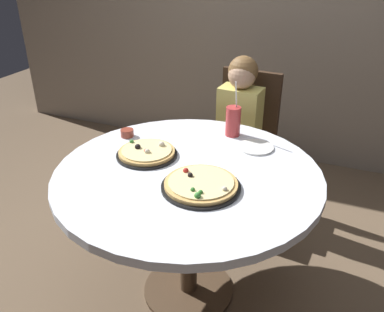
{
  "coord_description": "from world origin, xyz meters",
  "views": [
    {
      "loc": [
        0.63,
        -1.46,
        1.66
      ],
      "look_at": [
        0.0,
        0.05,
        0.8
      ],
      "focal_mm": 37.5,
      "sensor_mm": 36.0,
      "label": 1
    }
  ],
  "objects_px": {
    "soda_cup": "(233,121)",
    "sauce_bowl": "(127,133)",
    "plate_small": "(256,147)",
    "diner_child": "(234,152)",
    "pizza_veggie": "(201,185)",
    "dining_table": "(188,188)",
    "chair_wooden": "(244,135)",
    "pizza_cheese": "(147,153)"
  },
  "relations": [
    {
      "from": "pizza_veggie",
      "to": "soda_cup",
      "type": "bearing_deg",
      "value": 93.9
    },
    {
      "from": "plate_small",
      "to": "sauce_bowl",
      "type": "bearing_deg",
      "value": -169.28
    },
    {
      "from": "sauce_bowl",
      "to": "plate_small",
      "type": "distance_m",
      "value": 0.69
    },
    {
      "from": "chair_wooden",
      "to": "soda_cup",
      "type": "distance_m",
      "value": 0.58
    },
    {
      "from": "soda_cup",
      "to": "plate_small",
      "type": "bearing_deg",
      "value": -34.3
    },
    {
      "from": "chair_wooden",
      "to": "sauce_bowl",
      "type": "bearing_deg",
      "value": -121.77
    },
    {
      "from": "pizza_cheese",
      "to": "sauce_bowl",
      "type": "relative_size",
      "value": 4.27
    },
    {
      "from": "chair_wooden",
      "to": "pizza_cheese",
      "type": "xyz_separation_m",
      "value": [
        -0.25,
        -0.89,
        0.24
      ]
    },
    {
      "from": "diner_child",
      "to": "soda_cup",
      "type": "xyz_separation_m",
      "value": [
        0.08,
        -0.31,
        0.35
      ]
    },
    {
      "from": "chair_wooden",
      "to": "pizza_veggie",
      "type": "bearing_deg",
      "value": -84.46
    },
    {
      "from": "chair_wooden",
      "to": "diner_child",
      "type": "relative_size",
      "value": 0.88
    },
    {
      "from": "chair_wooden",
      "to": "pizza_cheese",
      "type": "relative_size",
      "value": 3.18
    },
    {
      "from": "dining_table",
      "to": "soda_cup",
      "type": "xyz_separation_m",
      "value": [
        0.07,
        0.45,
        0.18
      ]
    },
    {
      "from": "dining_table",
      "to": "soda_cup",
      "type": "distance_m",
      "value": 0.49
    },
    {
      "from": "dining_table",
      "to": "diner_child",
      "type": "height_order",
      "value": "diner_child"
    },
    {
      "from": "chair_wooden",
      "to": "diner_child",
      "type": "distance_m",
      "value": 0.19
    },
    {
      "from": "pizza_veggie",
      "to": "plate_small",
      "type": "xyz_separation_m",
      "value": [
        0.12,
        0.46,
        -0.01
      ]
    },
    {
      "from": "sauce_bowl",
      "to": "chair_wooden",
      "type": "bearing_deg",
      "value": 58.23
    },
    {
      "from": "soda_cup",
      "to": "sauce_bowl",
      "type": "height_order",
      "value": "soda_cup"
    },
    {
      "from": "dining_table",
      "to": "pizza_veggie",
      "type": "xyz_separation_m",
      "value": [
        0.11,
        -0.12,
        0.11
      ]
    },
    {
      "from": "pizza_cheese",
      "to": "soda_cup",
      "type": "bearing_deg",
      "value": 51.34
    },
    {
      "from": "diner_child",
      "to": "dining_table",
      "type": "bearing_deg",
      "value": -89.55
    },
    {
      "from": "plate_small",
      "to": "pizza_veggie",
      "type": "bearing_deg",
      "value": -104.47
    },
    {
      "from": "diner_child",
      "to": "pizza_cheese",
      "type": "relative_size",
      "value": 3.62
    },
    {
      "from": "pizza_cheese",
      "to": "sauce_bowl",
      "type": "distance_m",
      "value": 0.26
    },
    {
      "from": "chair_wooden",
      "to": "sauce_bowl",
      "type": "relative_size",
      "value": 13.57
    },
    {
      "from": "diner_child",
      "to": "pizza_cheese",
      "type": "distance_m",
      "value": 0.8
    },
    {
      "from": "pizza_cheese",
      "to": "sauce_bowl",
      "type": "bearing_deg",
      "value": 142.33
    },
    {
      "from": "dining_table",
      "to": "sauce_bowl",
      "type": "distance_m",
      "value": 0.51
    },
    {
      "from": "diner_child",
      "to": "sauce_bowl",
      "type": "bearing_deg",
      "value": -128.66
    },
    {
      "from": "dining_table",
      "to": "chair_wooden",
      "type": "xyz_separation_m",
      "value": [
        0.01,
        0.95,
        -0.12
      ]
    },
    {
      "from": "dining_table",
      "to": "plate_small",
      "type": "distance_m",
      "value": 0.42
    },
    {
      "from": "pizza_veggie",
      "to": "soda_cup",
      "type": "distance_m",
      "value": 0.57
    },
    {
      "from": "dining_table",
      "to": "plate_small",
      "type": "height_order",
      "value": "plate_small"
    },
    {
      "from": "pizza_cheese",
      "to": "pizza_veggie",
      "type": "bearing_deg",
      "value": -26.44
    },
    {
      "from": "dining_table",
      "to": "plate_small",
      "type": "bearing_deg",
      "value": 56.21
    },
    {
      "from": "plate_small",
      "to": "soda_cup",
      "type": "bearing_deg",
      "value": 145.7
    },
    {
      "from": "chair_wooden",
      "to": "soda_cup",
      "type": "bearing_deg",
      "value": -82.6
    },
    {
      "from": "dining_table",
      "to": "chair_wooden",
      "type": "relative_size",
      "value": 1.29
    },
    {
      "from": "pizza_cheese",
      "to": "sauce_bowl",
      "type": "xyz_separation_m",
      "value": [
        -0.2,
        0.16,
        0.0
      ]
    },
    {
      "from": "diner_child",
      "to": "pizza_veggie",
      "type": "distance_m",
      "value": 0.93
    },
    {
      "from": "pizza_veggie",
      "to": "pizza_cheese",
      "type": "distance_m",
      "value": 0.39
    }
  ]
}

